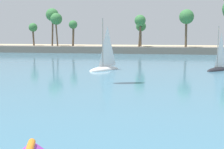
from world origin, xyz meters
name	(u,v)px	position (x,y,z in m)	size (l,w,h in m)	color
sea	(136,58)	(0.00, 63.47, 0.03)	(220.00, 109.37, 0.06)	teal
palm_headland	(155,38)	(3.76, 78.05, 4.14)	(104.20, 7.25, 13.49)	slate
sailboat_near_shore	(218,66)	(13.69, 43.52, 0.69)	(4.34, 4.49, 6.96)	black
sailboat_mid_bay	(105,65)	(-2.94, 41.37, 0.80)	(4.70, 5.53, 8.16)	white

